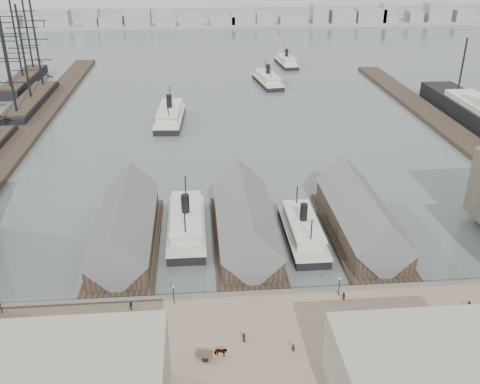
{
  "coord_description": "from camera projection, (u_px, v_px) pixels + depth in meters",
  "views": [
    {
      "loc": [
        -9.85,
        -85.43,
        61.64
      ],
      "look_at": [
        0.0,
        30.0,
        6.0
      ],
      "focal_mm": 40.0,
      "sensor_mm": 36.0,
      "label": 1
    }
  ],
  "objects": [
    {
      "name": "ground",
      "position": [
        253.0,
        286.0,
        104.17
      ],
      "size": [
        900.0,
        900.0,
        0.0
      ],
      "primitive_type": "plane",
      "color": "#495554",
      "rests_on": "ground"
    },
    {
      "name": "quay",
      "position": [
        266.0,
        354.0,
        85.77
      ],
      "size": [
        180.0,
        30.0,
        2.0
      ],
      "primitive_type": "cube",
      "color": "#816C57",
      "rests_on": "ground"
    },
    {
      "name": "seawall",
      "position": [
        256.0,
        297.0,
        99.0
      ],
      "size": [
        180.0,
        1.2,
        2.3
      ],
      "primitive_type": "cube",
      "color": "#59544C",
      "rests_on": "ground"
    },
    {
      "name": "west_wharf",
      "position": [
        31.0,
        127.0,
        188.43
      ],
      "size": [
        10.0,
        220.0,
        1.6
      ],
      "primitive_type": "cube",
      "color": "#2D231C",
      "rests_on": "ground"
    },
    {
      "name": "east_wharf",
      "position": [
        443.0,
        125.0,
        190.63
      ],
      "size": [
        10.0,
        180.0,
        1.6
      ],
      "primitive_type": "cube",
      "color": "#2D231C",
      "rests_on": "ground"
    },
    {
      "name": "ferry_shed_west",
      "position": [
        125.0,
        228.0,
        115.33
      ],
      "size": [
        14.0,
        42.0,
        12.6
      ],
      "color": "#2D231C",
      "rests_on": "ground"
    },
    {
      "name": "ferry_shed_center",
      "position": [
        245.0,
        223.0,
        117.32
      ],
      "size": [
        14.0,
        42.0,
        12.6
      ],
      "color": "#2D231C",
      "rests_on": "ground"
    },
    {
      "name": "ferry_shed_east",
      "position": [
        361.0,
        219.0,
        119.31
      ],
      "size": [
        14.0,
        42.0,
        12.6
      ],
      "color": "#2D231C",
      "rests_on": "ground"
    },
    {
      "name": "street_bldg_center",
      "position": [
        422.0,
        373.0,
        73.93
      ],
      "size": [
        24.0,
        16.0,
        10.0
      ],
      "primitive_type": "cube",
      "color": "gray",
      "rests_on": "quay"
    },
    {
      "name": "lamp_post_near_w",
      "position": [
        174.0,
        292.0,
        94.69
      ],
      "size": [
        0.44,
        0.44,
        3.92
      ],
      "color": "black",
      "rests_on": "quay"
    },
    {
      "name": "lamp_post_near_e",
      "position": [
        339.0,
        283.0,
        96.99
      ],
      "size": [
        0.44,
        0.44,
        3.92
      ],
      "color": "black",
      "rests_on": "quay"
    },
    {
      "name": "far_shore",
      "position": [
        203.0,
        21.0,
        402.43
      ],
      "size": [
        500.0,
        40.0,
        15.72
      ],
      "color": "gray",
      "rests_on": "ground"
    },
    {
      "name": "ferry_docked_west",
      "position": [
        186.0,
        223.0,
        122.1
      ],
      "size": [
        8.49,
        28.32,
        10.11
      ],
      "color": "black",
      "rests_on": "ground"
    },
    {
      "name": "ferry_docked_east",
      "position": [
        303.0,
        230.0,
        119.59
      ],
      "size": [
        7.72,
        25.73,
        9.19
      ],
      "color": "black",
      "rests_on": "ground"
    },
    {
      "name": "ferry_open_near",
      "position": [
        170.0,
        116.0,
        194.54
      ],
      "size": [
        11.14,
        31.15,
        10.94
      ],
      "rotation": [
        0.0,
        0.0,
        -0.06
      ],
      "color": "black",
      "rests_on": "ground"
    },
    {
      "name": "ferry_open_mid",
      "position": [
        268.0,
        80.0,
        244.04
      ],
      "size": [
        11.92,
        28.4,
        9.83
      ],
      "rotation": [
        0.0,
        0.0,
        0.14
      ],
      "color": "black",
      "rests_on": "ground"
    },
    {
      "name": "ferry_open_far",
      "position": [
        286.0,
        61.0,
        280.28
      ],
      "size": [
        9.76,
        26.16,
        9.15
      ],
      "rotation": [
        0.0,
        0.0,
        0.08
      ],
      "color": "black",
      "rests_on": "ground"
    },
    {
      "name": "sailing_ship_mid",
      "position": [
        32.0,
        100.0,
        211.52
      ],
      "size": [
        9.5,
        54.88,
        39.05
      ],
      "color": "black",
      "rests_on": "ground"
    },
    {
      "name": "sailing_ship_far",
      "position": [
        23.0,
        79.0,
        242.81
      ],
      "size": [
        9.37,
        52.04,
        38.51
      ],
      "color": "black",
      "rests_on": "ground"
    },
    {
      "name": "horse_cart_center",
      "position": [
        217.0,
        353.0,
        83.36
      ],
      "size": [
        5.04,
        1.9,
        1.73
      ],
      "rotation": [
        0.0,
        0.0,
        1.43
      ],
      "color": "black",
      "rests_on": "quay"
    },
    {
      "name": "horse_cart_right",
      "position": [
        435.0,
        354.0,
        83.2
      ],
      "size": [
        4.73,
        2.05,
        1.6
      ],
      "rotation": [
        0.0,
        0.0,
        1.68
      ],
      "color": "black",
      "rests_on": "quay"
    },
    {
      "name": "pedestrian_1",
      "position": [
        0.0,
        374.0,
        79.36
      ],
      "size": [
        0.8,
        0.94,
        1.71
      ],
      "primitive_type": "imported",
      "rotation": [
        0.0,
        0.0,
        1.37
      ],
      "color": "black",
      "rests_on": "quay"
    },
    {
      "name": "pedestrian_2",
      "position": [
        131.0,
        306.0,
        94.03
      ],
      "size": [
        1.21,
        1.23,
        1.69
      ],
      "primitive_type": "imported",
      "rotation": [
        0.0,
        0.0,
        0.81
      ],
      "color": "black",
      "rests_on": "quay"
    },
    {
      "name": "pedestrian_3",
      "position": [
        139.0,
        371.0,
        80.01
      ],
      "size": [
        1.06,
        0.76,
        1.67
      ],
      "primitive_type": "imported",
      "rotation": [
        0.0,
        0.0,
        2.74
      ],
      "color": "black",
      "rests_on": "quay"
    },
    {
      "name": "pedestrian_4",
      "position": [
        244.0,
        337.0,
        86.7
      ],
      "size": [
        0.83,
        0.94,
        1.61
      ],
      "primitive_type": "imported",
      "rotation": [
        0.0,
        0.0,
        5.22
      ],
      "color": "black",
      "rests_on": "quay"
    },
    {
      "name": "pedestrian_5",
      "position": [
        293.0,
        348.0,
        84.48
      ],
      "size": [
        0.74,
        0.68,
        1.65
      ],
      "primitive_type": "imported",
      "rotation": [
        0.0,
        0.0,
        2.62
      ],
      "color": "black",
      "rests_on": "quay"
    },
    {
      "name": "pedestrian_6",
      "position": [
        343.0,
        297.0,
        96.48
      ],
      "size": [
        0.78,
        0.91,
        1.65
      ],
      "primitive_type": "imported",
      "rotation": [
        0.0,
        0.0,
        4.92
      ],
      "color": "black",
      "rests_on": "quay"
    },
    {
      "name": "pedestrian_7",
      "position": [
        479.0,
        360.0,
        81.89
      ],
      "size": [
        1.01,
        1.3,
        1.76
      ],
      "primitive_type": "imported",
      "rotation": [
        0.0,
        0.0,
        5.06
      ],
      "color": "black",
      "rests_on": "quay"
    },
    {
      "name": "pedestrian_8",
      "position": [
        469.0,
        305.0,
        94.34
      ],
      "size": [
        0.94,
        1.0,
        1.66
      ],
      "primitive_type": "imported",
      "rotation": [
        0.0,
        0.0,
        5.41
      ],
      "color": "black",
      "rests_on": "quay"
    }
  ]
}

